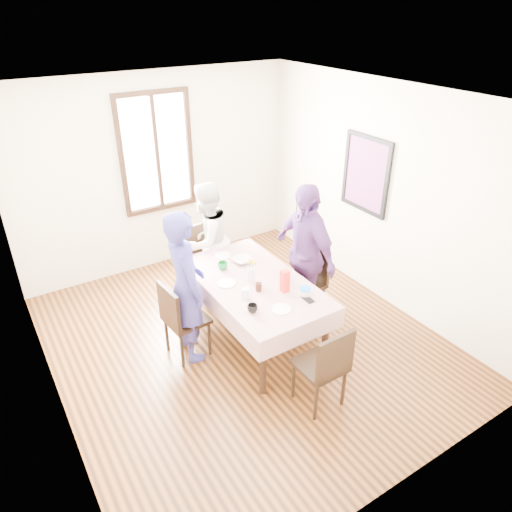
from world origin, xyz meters
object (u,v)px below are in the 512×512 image
(dining_table, at_px, (254,310))
(person_left, at_px, (186,287))
(chair_right, at_px, (304,283))
(chair_near, at_px, (320,365))
(chair_left, at_px, (187,319))
(person_right, at_px, (304,254))
(chair_far, at_px, (206,261))
(person_far, at_px, (206,240))

(dining_table, bearing_deg, person_left, 167.66)
(chair_right, relative_size, chair_near, 1.00)
(chair_left, relative_size, person_right, 0.53)
(chair_left, bearing_deg, chair_near, 24.47)
(chair_right, xyz_separation_m, person_right, (-0.02, 0.00, 0.41))
(chair_far, height_order, person_left, person_left)
(chair_near, bearing_deg, person_far, 89.02)
(chair_right, xyz_separation_m, chair_far, (-0.75, 1.12, 0.00))
(dining_table, xyz_separation_m, chair_right, (0.75, 0.05, 0.08))
(chair_far, bearing_deg, chair_right, 114.39)
(chair_left, relative_size, chair_near, 1.00)
(chair_far, relative_size, person_far, 0.59)
(chair_near, height_order, person_right, person_right)
(person_left, bearing_deg, chair_left, 93.57)
(person_far, bearing_deg, chair_right, 102.31)
(dining_table, distance_m, person_far, 1.22)
(chair_left, distance_m, chair_right, 1.51)
(person_right, bearing_deg, dining_table, -85.61)
(chair_left, xyz_separation_m, person_right, (1.48, -0.11, 0.41))
(chair_left, height_order, chair_far, same)
(person_left, height_order, person_far, person_left)
(chair_far, distance_m, person_left, 1.31)
(chair_near, bearing_deg, chair_left, 118.42)
(dining_table, distance_m, person_right, 0.88)
(chair_far, distance_m, chair_near, 2.35)
(person_right, bearing_deg, chair_left, -93.90)
(dining_table, relative_size, chair_near, 1.87)
(dining_table, relative_size, chair_left, 1.87)
(chair_right, bearing_deg, chair_near, 149.11)
(dining_table, bearing_deg, chair_near, -90.00)
(person_left, relative_size, person_right, 0.99)
(chair_near, xyz_separation_m, person_right, (0.73, 1.23, 0.41))
(dining_table, xyz_separation_m, person_right, (0.73, 0.05, 0.49))
(chair_left, distance_m, chair_near, 1.53)
(person_left, distance_m, person_far, 1.23)
(chair_left, relative_size, chair_right, 1.00)
(person_left, bearing_deg, dining_table, -98.77)
(chair_far, bearing_deg, chair_left, 43.99)
(chair_near, relative_size, person_left, 0.53)
(chair_far, bearing_deg, dining_table, 80.54)
(chair_right, xyz_separation_m, chair_near, (-0.75, -1.23, 0.00))
(chair_near, bearing_deg, person_left, 117.76)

